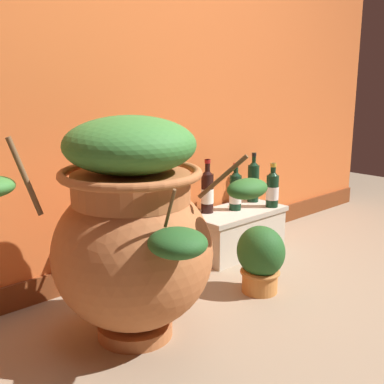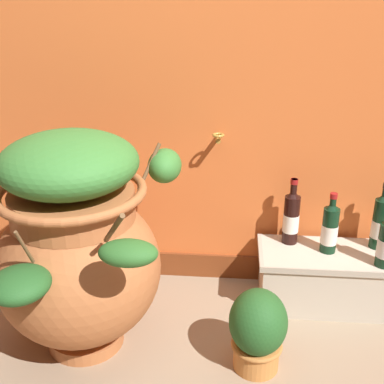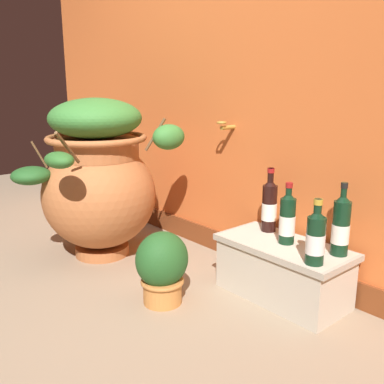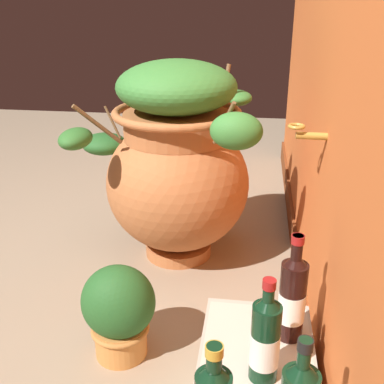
# 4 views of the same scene
# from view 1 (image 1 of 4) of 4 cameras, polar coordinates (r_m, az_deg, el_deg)

# --- Properties ---
(ground_plane) EXTENTS (7.00, 7.00, 0.00)m
(ground_plane) POSITION_cam_1_polar(r_m,az_deg,el_deg) (2.29, 14.32, -15.68)
(ground_plane) COLOR gray
(back_wall) EXTENTS (4.40, 0.33, 2.60)m
(back_wall) POSITION_cam_1_polar(r_m,az_deg,el_deg) (2.84, -5.66, 17.30)
(back_wall) COLOR #D6662D
(back_wall) RESTS_ON ground_plane
(terracotta_urn) EXTENTS (0.98, 0.86, 0.95)m
(terracotta_urn) POSITION_cam_1_polar(r_m,az_deg,el_deg) (2.02, -7.06, -4.38)
(terracotta_urn) COLOR #B26638
(terracotta_urn) RESTS_ON ground_plane
(stone_ledge) EXTENTS (0.65, 0.33, 0.28)m
(stone_ledge) POSITION_cam_1_polar(r_m,az_deg,el_deg) (3.09, 5.28, -4.43)
(stone_ledge) COLOR beige
(stone_ledge) RESTS_ON ground_plane
(wine_bottle_left) EXTENTS (0.08, 0.08, 0.33)m
(wine_bottle_left) POSITION_cam_1_polar(r_m,az_deg,el_deg) (2.95, 1.83, 0.21)
(wine_bottle_left) COLOR black
(wine_bottle_left) RESTS_ON stone_ledge
(wine_bottle_middle) EXTENTS (0.08, 0.08, 0.30)m
(wine_bottle_middle) POSITION_cam_1_polar(r_m,az_deg,el_deg) (3.03, 5.18, 0.20)
(wine_bottle_middle) COLOR black
(wine_bottle_middle) RESTS_ON stone_ledge
(wine_bottle_right) EXTENTS (0.08, 0.08, 0.29)m
(wine_bottle_right) POSITION_cam_1_polar(r_m,az_deg,el_deg) (3.13, 9.53, 0.45)
(wine_bottle_right) COLOR black
(wine_bottle_right) RESTS_ON stone_ledge
(wine_bottle_back) EXTENTS (0.08, 0.08, 0.33)m
(wine_bottle_back) POSITION_cam_1_polar(r_m,az_deg,el_deg) (3.25, 7.28, 1.27)
(wine_bottle_back) COLOR black
(wine_bottle_back) RESTS_ON stone_ledge
(potted_shrub) EXTENTS (0.23, 0.26, 0.36)m
(potted_shrub) POSITION_cam_1_polar(r_m,az_deg,el_deg) (2.54, 8.14, -7.76)
(potted_shrub) COLOR #CC7F3D
(potted_shrub) RESTS_ON ground_plane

